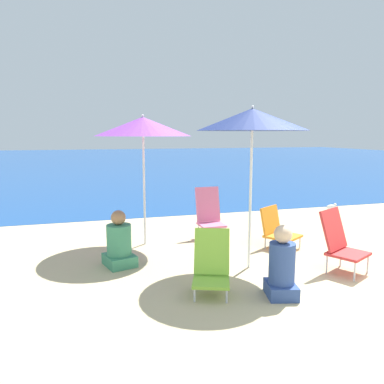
{
  "coord_description": "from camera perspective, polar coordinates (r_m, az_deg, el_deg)",
  "views": [
    {
      "loc": [
        -3.77,
        -3.6,
        1.88
      ],
      "look_at": [
        -2.2,
        1.87,
        1.0
      ],
      "focal_mm": 35.0,
      "sensor_mm": 36.0,
      "label": 1
    }
  ],
  "objects": [
    {
      "name": "beach_chair_orange",
      "position": [
        6.45,
        12.82,
        -5.44
      ],
      "size": [
        0.72,
        0.73,
        0.68
      ],
      "rotation": [
        0.0,
        0.0,
        0.56
      ],
      "color": "silver",
      "rests_on": "ground"
    },
    {
      "name": "beach_chair_red",
      "position": [
        5.57,
        21.62,
        -6.9
      ],
      "size": [
        0.7,
        0.72,
        0.85
      ],
      "rotation": [
        0.0,
        0.0,
        0.48
      ],
      "color": "silver",
      "rests_on": "ground"
    },
    {
      "name": "person_seated_near",
      "position": [
        5.52,
        -11.04,
        -7.77
      ],
      "size": [
        0.5,
        0.55,
        0.81
      ],
      "rotation": [
        0.0,
        0.0,
        0.28
      ],
      "color": "#3F8C66",
      "rests_on": "ground"
    },
    {
      "name": "person_seated_far",
      "position": [
        4.54,
        13.51,
        -11.06
      ],
      "size": [
        0.41,
        0.46,
        0.86
      ],
      "rotation": [
        0.0,
        0.0,
        -0.23
      ],
      "color": "#334C8C",
      "rests_on": "ground"
    },
    {
      "name": "beach_umbrella_purple",
      "position": [
        6.32,
        -7.48,
        9.84
      ],
      "size": [
        1.6,
        1.6,
        2.2
      ],
      "color": "white",
      "rests_on": "ground"
    },
    {
      "name": "beach_chair_pink",
      "position": [
        6.82,
        2.65,
        -3.23
      ],
      "size": [
        0.45,
        0.53,
        0.92
      ],
      "rotation": [
        0.0,
        0.0,
        0.01
      ],
      "color": "silver",
      "rests_on": "ground"
    },
    {
      "name": "beach_umbrella_navy",
      "position": [
        5.18,
        9.17,
        10.81
      ],
      "size": [
        1.51,
        1.51,
        2.27
      ],
      "color": "white",
      "rests_on": "ground"
    },
    {
      "name": "beach_chair_lime",
      "position": [
        4.57,
        2.99,
        -10.99
      ],
      "size": [
        0.6,
        0.67,
        0.74
      ],
      "rotation": [
        0.0,
        0.0,
        -0.36
      ],
      "color": "silver",
      "rests_on": "ground"
    },
    {
      "name": "seagull",
      "position": [
        9.66,
        20.49,
        -2.15
      ],
      "size": [
        0.27,
        0.11,
        0.23
      ],
      "color": "gold",
      "rests_on": "ground"
    },
    {
      "name": "sea_water",
      "position": [
        28.58,
        -8.44,
        4.95
      ],
      "size": [
        60.0,
        40.0,
        0.01
      ],
      "color": "#19478C",
      "rests_on": "ground"
    }
  ]
}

